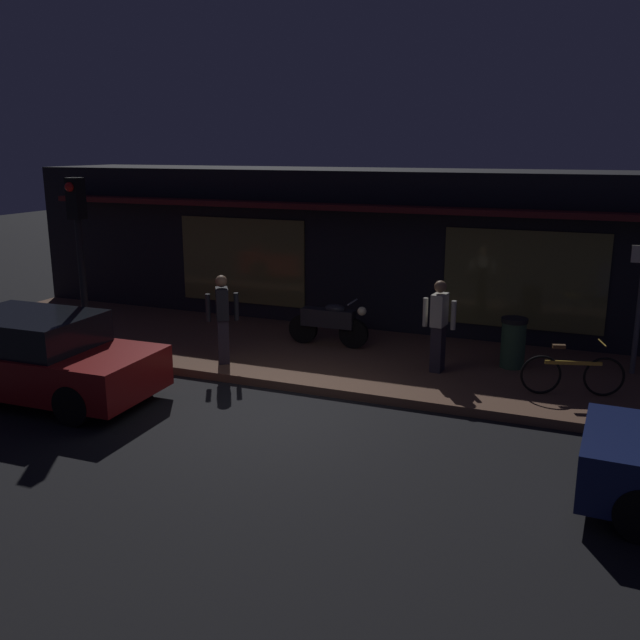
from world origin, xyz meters
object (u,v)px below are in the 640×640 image
object	(u,v)px
person_photographer	(223,317)
parked_car_near	(35,357)
person_bystander	(439,324)
trash_bin	(513,342)
sign_post	(640,299)
traffic_light_pole	(79,244)
motorcycle	(330,322)
bicycle_parked	(572,374)

from	to	relation	value
person_photographer	parked_car_near	bearing A→B (deg)	-131.66
person_bystander	trash_bin	bearing A→B (deg)	31.72
person_photographer	sign_post	distance (m)	7.47
person_bystander	parked_car_near	xyz separation A→B (m)	(-6.01, -3.46, -0.32)
sign_post	traffic_light_pole	xyz separation A→B (m)	(-9.08, -3.63, 0.97)
person_bystander	traffic_light_pole	xyz separation A→B (m)	(-5.80, -2.42, 1.45)
person_photographer	trash_bin	world-z (taller)	person_photographer
person_bystander	trash_bin	distance (m)	1.50
person_bystander	person_photographer	bearing A→B (deg)	-165.24
motorcycle	trash_bin	size ratio (longest dim) A/B	1.83
person_photographer	person_bystander	distance (m)	3.97
sign_post	person_bystander	bearing A→B (deg)	-159.74
person_photographer	parked_car_near	world-z (taller)	person_photographer
motorcycle	person_photographer	distance (m)	2.35
parked_car_near	sign_post	bearing A→B (deg)	26.67
bicycle_parked	person_photographer	world-z (taller)	person_photographer
person_photographer	traffic_light_pole	xyz separation A→B (m)	(-1.96, -1.41, 1.45)
motorcycle	person_photographer	bearing A→B (deg)	-127.91
sign_post	trash_bin	xyz separation A→B (m)	(-2.05, -0.45, -0.89)
motorcycle	parked_car_near	size ratio (longest dim) A/B	0.41
sign_post	trash_bin	distance (m)	2.28
bicycle_parked	trash_bin	world-z (taller)	trash_bin
bicycle_parked	person_bystander	world-z (taller)	person_bystander
bicycle_parked	motorcycle	bearing A→B (deg)	165.47
person_photographer	trash_bin	size ratio (longest dim) A/B	1.80
motorcycle	traffic_light_pole	bearing A→B (deg)	-136.23
motorcycle	bicycle_parked	size ratio (longest dim) A/B	1.06
traffic_light_pole	trash_bin	bearing A→B (deg)	24.37
sign_post	parked_car_near	bearing A→B (deg)	-153.33
person_photographer	parked_car_near	xyz separation A→B (m)	(-2.18, -2.45, -0.32)
traffic_light_pole	parked_car_near	xyz separation A→B (m)	(-0.22, -1.03, -1.77)
person_bystander	bicycle_parked	bearing A→B (deg)	-10.07
person_photographer	trash_bin	bearing A→B (deg)	19.25
motorcycle	traffic_light_pole	distance (m)	5.03
bicycle_parked	sign_post	bearing A→B (deg)	59.22
bicycle_parked	sign_post	distance (m)	2.14
person_bystander	parked_car_near	distance (m)	6.94
sign_post	trash_bin	bearing A→B (deg)	-167.57
sign_post	parked_car_near	xyz separation A→B (m)	(-9.29, -4.67, -0.81)
motorcycle	sign_post	size ratio (longest dim) A/B	0.71
motorcycle	trash_bin	xyz separation A→B (m)	(3.64, -0.06, -0.03)
person_photographer	bicycle_parked	bearing A→B (deg)	5.58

